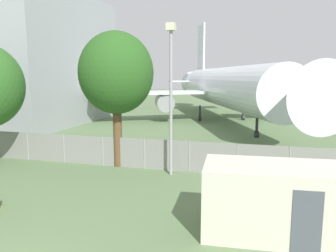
{
  "coord_description": "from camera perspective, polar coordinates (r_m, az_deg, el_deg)",
  "views": [
    {
      "loc": [
        5.9,
        -5.78,
        5.16
      ],
      "look_at": [
        0.56,
        14.09,
        2.0
      ],
      "focal_mm": 35.0,
      "sensor_mm": 36.0,
      "label": 1
    }
  ],
  "objects": [
    {
      "name": "perimeter_fence",
      "position": [
        18.38,
        -4.13,
        -4.84
      ],
      "size": [
        56.07,
        0.07,
        1.71
      ],
      "color": "gray",
      "rests_on": "ground"
    },
    {
      "name": "light_mast",
      "position": [
        16.71,
        0.52,
        7.27
      ],
      "size": [
        0.44,
        0.44,
        7.74
      ],
      "color": "#99999E",
      "rests_on": "ground"
    },
    {
      "name": "portable_cabin",
      "position": [
        11.45,
        18.34,
        -12.18
      ],
      "size": [
        4.82,
        2.68,
        2.32
      ],
      "rotation": [
        0.0,
        0.0,
        0.07
      ],
      "color": "beige",
      "rests_on": "ground"
    },
    {
      "name": "airplane",
      "position": [
        37.47,
        9.88,
        6.66
      ],
      "size": [
        29.38,
        37.25,
        12.61
      ],
      "rotation": [
        0.0,
        0.0,
        -1.19
      ],
      "color": "white",
      "rests_on": "ground"
    },
    {
      "name": "tree_behind_benches",
      "position": [
        18.61,
        -9.0,
        9.0
      ],
      "size": [
        4.15,
        4.15,
        7.61
      ],
      "color": "brown",
      "rests_on": "ground"
    }
  ]
}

